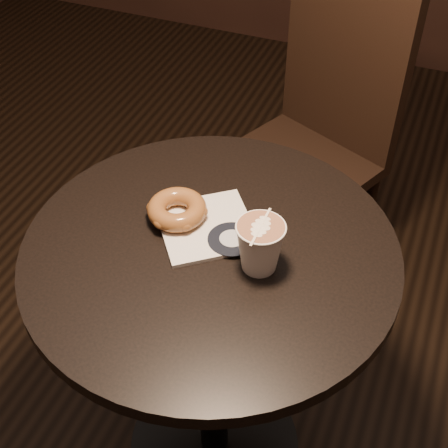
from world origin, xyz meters
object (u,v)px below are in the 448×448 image
(cafe_table, at_px, (212,314))
(doughnut, at_px, (177,209))
(chair, at_px, (319,123))
(latte_cup, at_px, (260,247))
(pastry_bag, at_px, (207,227))

(cafe_table, bearing_deg, doughnut, 153.53)
(chair, relative_size, latte_cup, 10.22)
(latte_cup, bearing_deg, chair, 96.16)
(chair, distance_m, doughnut, 0.75)
(chair, bearing_deg, cafe_table, -67.15)
(chair, bearing_deg, doughnut, -74.14)
(cafe_table, distance_m, latte_cup, 0.27)
(cafe_table, relative_size, pastry_bag, 4.40)
(chair, xyz_separation_m, doughnut, (-0.10, -0.71, 0.22))
(cafe_table, height_order, doughnut, doughnut)
(pastry_bag, height_order, latte_cup, latte_cup)
(cafe_table, distance_m, doughnut, 0.25)
(cafe_table, relative_size, doughnut, 6.59)
(pastry_bag, height_order, doughnut, doughnut)
(cafe_table, height_order, chair, chair)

